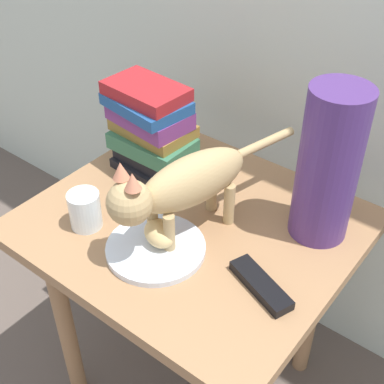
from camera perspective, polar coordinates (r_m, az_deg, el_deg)
ground_plane at (r=1.65m, az=0.00°, el=-19.17°), size 6.00×6.00×0.00m
side_table at (r=1.25m, az=0.00°, el=-6.30°), size 0.69×0.61×0.61m
plate at (r=1.11m, az=-4.04°, el=-5.96°), size 0.21×0.21×0.01m
bread_roll at (r=1.10m, az=-3.30°, el=-4.54°), size 0.10×0.09×0.05m
cat at (r=1.07m, az=-1.12°, el=0.73°), size 0.16×0.47×0.23m
book_stack at (r=1.29m, az=-4.45°, el=6.80°), size 0.22×0.16×0.23m
green_vase at (r=1.09m, az=14.43°, el=2.72°), size 0.12×0.12×0.34m
candle_jar at (r=1.17m, az=-11.38°, el=-2.08°), size 0.07×0.07×0.08m
tv_remote at (r=1.04m, az=7.38°, el=-9.85°), size 0.16×0.09×0.02m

